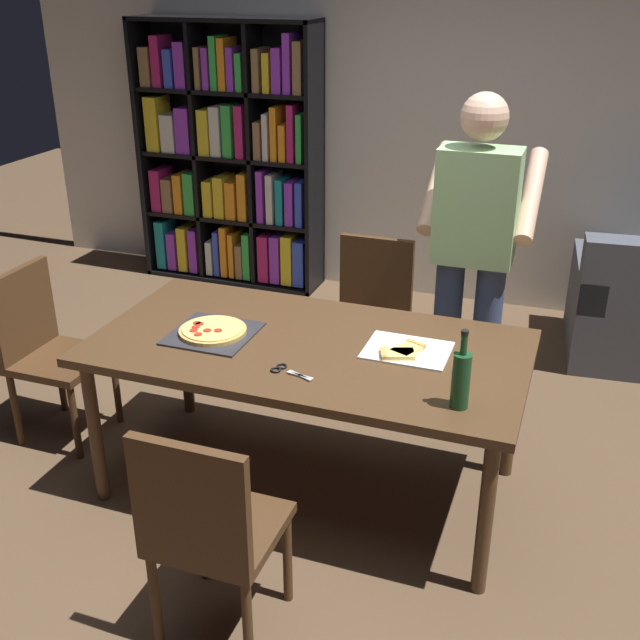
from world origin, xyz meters
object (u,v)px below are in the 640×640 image
object	(u,v)px
pepperoni_pizza_on_tray	(213,332)
wine_bottle	(461,379)
chair_left_end	(45,343)
chair_far_side	(370,309)
bookshelf	(230,161)
kitchen_scissors	(286,371)
chair_near_camera	(208,526)
dining_table	(308,357)
person_serving_pizza	(473,251)

from	to	relation	value
pepperoni_pizza_on_tray	wine_bottle	distance (m)	1.18
chair_left_end	wine_bottle	size ratio (longest dim) A/B	2.85
chair_far_side	bookshelf	size ratio (longest dim) A/B	0.46
wine_bottle	kitchen_scissors	xyz separation A→B (m)	(-0.71, 0.03, -0.11)
pepperoni_pizza_on_tray	chair_left_end	bearing A→B (deg)	176.61
chair_left_end	wine_bottle	xyz separation A→B (m)	(2.15, -0.31, 0.36)
chair_left_end	chair_near_camera	bearing A→B (deg)	-34.33
bookshelf	kitchen_scissors	bearing A→B (deg)	-59.98
dining_table	chair_left_end	distance (m)	1.44
dining_table	kitchen_scissors	xyz separation A→B (m)	(0.01, -0.27, 0.07)
dining_table	person_serving_pizza	world-z (taller)	person_serving_pizza
chair_near_camera	bookshelf	bearing A→B (deg)	114.41
dining_table	kitchen_scissors	world-z (taller)	kitchen_scissors
dining_table	pepperoni_pizza_on_tray	size ratio (longest dim) A/B	5.22
bookshelf	wine_bottle	world-z (taller)	bookshelf
dining_table	chair_left_end	bearing A→B (deg)	180.00
chair_near_camera	kitchen_scissors	world-z (taller)	chair_near_camera
kitchen_scissors	chair_left_end	bearing A→B (deg)	169.25
dining_table	pepperoni_pizza_on_tray	bearing A→B (deg)	-172.27
bookshelf	chair_near_camera	bearing A→B (deg)	-65.59
chair_near_camera	pepperoni_pizza_on_tray	size ratio (longest dim) A/B	2.48
chair_near_camera	pepperoni_pizza_on_tray	distance (m)	1.05
chair_near_camera	bookshelf	xyz separation A→B (m)	(-1.52, 3.35, 0.42)
bookshelf	chair_left_end	bearing A→B (deg)	-87.97
chair_far_side	dining_table	bearing A→B (deg)	-90.00
chair_near_camera	person_serving_pizza	xyz separation A→B (m)	(0.57, 1.74, 0.49)
bookshelf	person_serving_pizza	xyz separation A→B (m)	(2.09, -1.61, 0.07)
chair_left_end	kitchen_scissors	distance (m)	1.49
bookshelf	wine_bottle	xyz separation A→B (m)	(2.24, -2.67, -0.06)
chair_far_side	person_serving_pizza	size ratio (longest dim) A/B	0.51
chair_near_camera	bookshelf	size ratio (longest dim) A/B	0.46
chair_near_camera	wine_bottle	world-z (taller)	wine_bottle
bookshelf	kitchen_scissors	distance (m)	3.05
chair_left_end	kitchen_scissors	bearing A→B (deg)	-10.75
dining_table	bookshelf	xyz separation A→B (m)	(-1.52, 2.37, 0.25)
chair_near_camera	chair_left_end	bearing A→B (deg)	145.67
pepperoni_pizza_on_tray	wine_bottle	world-z (taller)	wine_bottle
pepperoni_pizza_on_tray	chair_near_camera	bearing A→B (deg)	-64.66
chair_far_side	pepperoni_pizza_on_tray	world-z (taller)	chair_far_side
chair_near_camera	person_serving_pizza	bearing A→B (deg)	71.74
person_serving_pizza	kitchen_scissors	distance (m)	1.20
chair_left_end	bookshelf	size ratio (longest dim) A/B	0.46
dining_table	person_serving_pizza	distance (m)	1.00
chair_near_camera	chair_left_end	xyz separation A→B (m)	(-1.43, 0.98, 0.00)
wine_bottle	chair_far_side	bearing A→B (deg)	119.11
person_serving_pizza	kitchen_scissors	xyz separation A→B (m)	(-0.57, -1.03, -0.24)
chair_near_camera	pepperoni_pizza_on_tray	bearing A→B (deg)	115.34
bookshelf	person_serving_pizza	bearing A→B (deg)	-37.52
bookshelf	kitchen_scissors	size ratio (longest dim) A/B	9.82
pepperoni_pizza_on_tray	wine_bottle	bearing A→B (deg)	-12.19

